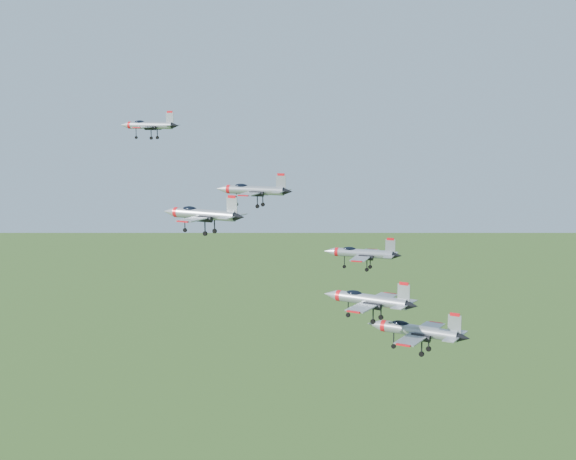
% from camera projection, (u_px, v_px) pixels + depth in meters
% --- Properties ---
extents(jet_lead, '(11.23, 9.21, 3.01)m').
position_uv_depth(jet_lead, '(148.00, 125.00, 134.22)').
color(jet_lead, '#969CA2').
extents(jet_left_high, '(12.29, 10.09, 3.30)m').
position_uv_depth(jet_left_high, '(253.00, 190.00, 119.61)').
color(jet_left_high, '#969CA2').
extents(jet_right_high, '(12.44, 10.36, 3.32)m').
position_uv_depth(jet_right_high, '(202.00, 214.00, 102.81)').
color(jet_right_high, '#969CA2').
extents(jet_left_low, '(11.93, 9.80, 3.20)m').
position_uv_depth(jet_left_low, '(361.00, 253.00, 118.95)').
color(jet_left_low, '#969CA2').
extents(jet_right_low, '(13.36, 11.22, 3.58)m').
position_uv_depth(jet_right_low, '(368.00, 299.00, 103.25)').
color(jet_right_low, '#969CA2').
extents(jet_trail, '(14.05, 11.78, 3.77)m').
position_uv_depth(jet_trail, '(416.00, 330.00, 103.28)').
color(jet_trail, '#969CA2').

